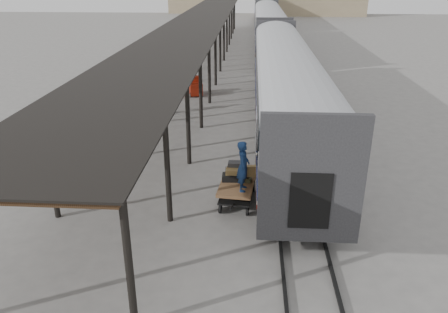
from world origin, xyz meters
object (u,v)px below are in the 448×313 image
baggage_cart (238,186)px  pedestrian (170,98)px  porter (243,166)px  luggage_tug (196,87)px

baggage_cart → pedestrian: size_ratio=1.34×
baggage_cart → pedestrian: bearing=118.5°
baggage_cart → porter: 1.34m
porter → luggage_tug: bearing=15.9°
luggage_tug → porter: size_ratio=0.84×
luggage_tug → pedestrian: (-1.00, -4.40, 0.37)m
porter → pedestrian: 12.66m
pedestrian → luggage_tug: bearing=-81.3°
porter → pedestrian: bearing=24.9°
luggage_tug → pedestrian: size_ratio=0.84×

